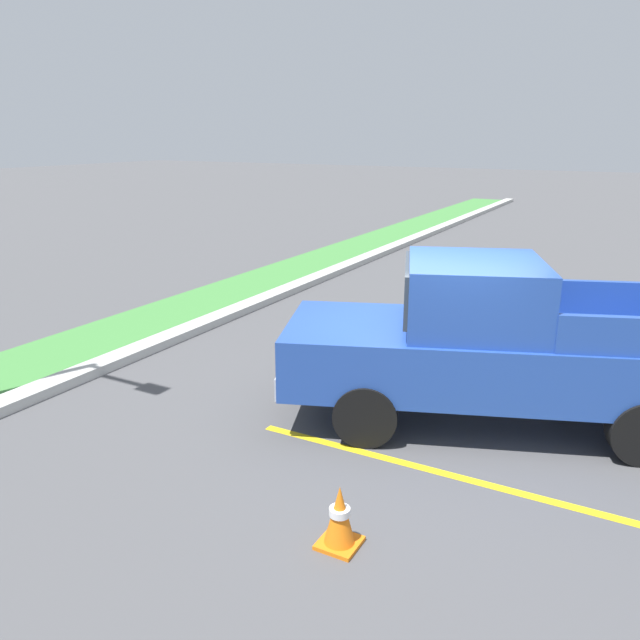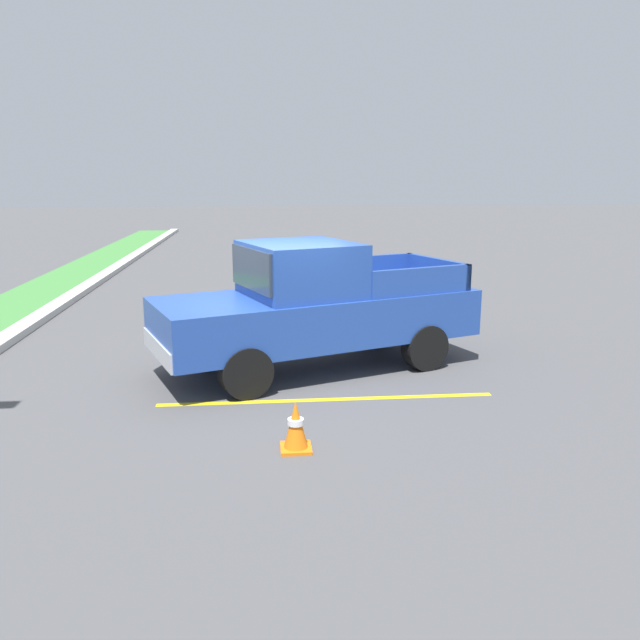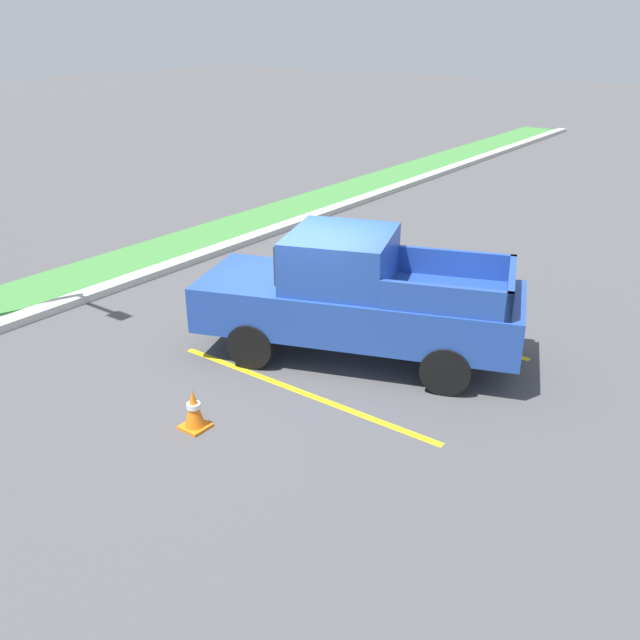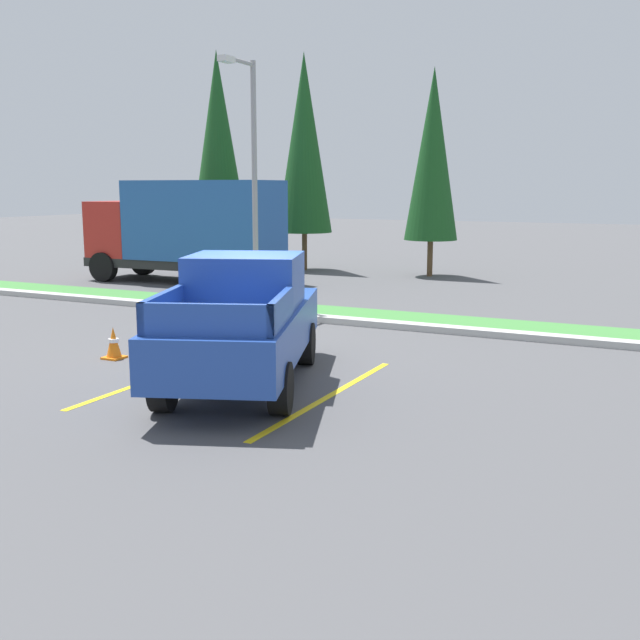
{
  "view_description": "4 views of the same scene",
  "coord_description": "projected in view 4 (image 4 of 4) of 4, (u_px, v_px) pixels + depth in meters",
  "views": [
    {
      "loc": [
        -7.09,
        -2.38,
        3.56
      ],
      "look_at": [
        -0.28,
        1.35,
        1.22
      ],
      "focal_mm": 34.71,
      "sensor_mm": 36.0,
      "label": 1
    },
    {
      "loc": [
        -9.66,
        0.14,
        3.11
      ],
      "look_at": [
        -0.22,
        -0.78,
        0.95
      ],
      "focal_mm": 35.4,
      "sensor_mm": 36.0,
      "label": 2
    },
    {
      "loc": [
        -8.2,
        -6.38,
        5.12
      ],
      "look_at": [
        -0.46,
        -0.62,
        0.88
      ],
      "focal_mm": 38.09,
      "sensor_mm": 36.0,
      "label": 3
    },
    {
      "loc": [
        6.72,
        -10.88,
        3.17
      ],
      "look_at": [
        0.66,
        1.41,
        0.75
      ],
      "focal_mm": 42.17,
      "sensor_mm": 36.0,
      "label": 4
    }
  ],
  "objects": [
    {
      "name": "pickup_truck_main",
      "position": [
        243.0,
        321.0,
        12.11
      ],
      "size": [
        3.62,
        5.55,
        2.1
      ],
      "color": "black",
      "rests_on": "ground"
    },
    {
      "name": "cargo_truck_distant",
      "position": [
        188.0,
        227.0,
        25.25
      ],
      "size": [
        6.89,
        2.71,
        3.4
      ],
      "color": "black",
      "rests_on": "ground"
    },
    {
      "name": "curb_strip",
      "position": [
        362.0,
        322.0,
        17.49
      ],
      "size": [
        56.0,
        0.4,
        0.15
      ],
      "primitive_type": "cube",
      "color": "#B2B2AD",
      "rests_on": "ground"
    },
    {
      "name": "parking_line_near",
      "position": [
        167.0,
        374.0,
        12.91
      ],
      "size": [
        0.12,
        4.8,
        0.01
      ],
      "primitive_type": "cube",
      "color": "yellow",
      "rests_on": "ground"
    },
    {
      "name": "cypress_tree_left_inner",
      "position": [
        304.0,
        144.0,
        28.39
      ],
      "size": [
        2.12,
        2.12,
        8.15
      ],
      "color": "brown",
      "rests_on": "ground"
    },
    {
      "name": "traffic_cone",
      "position": [
        114.0,
        343.0,
        14.06
      ],
      "size": [
        0.36,
        0.36,
        0.6
      ],
      "color": "orange",
      "rests_on": "ground"
    },
    {
      "name": "ground_plane",
      "position": [
        250.0,
        372.0,
        13.09
      ],
      "size": [
        120.0,
        120.0,
        0.0
      ],
      "primitive_type": "plane",
      "color": "#4C4C4F"
    },
    {
      "name": "street_light",
      "position": [
        251.0,
        167.0,
        19.0
      ],
      "size": [
        0.24,
        1.49,
        6.29
      ],
      "color": "gray",
      "rests_on": "ground"
    },
    {
      "name": "cypress_tree_leftmost",
      "position": [
        218.0,
        140.0,
        30.18
      ],
      "size": [
        2.22,
        2.22,
        8.54
      ],
      "color": "brown",
      "rests_on": "ground"
    },
    {
      "name": "grass_median",
      "position": [
        380.0,
        317.0,
        18.47
      ],
      "size": [
        56.0,
        1.8,
        0.06
      ],
      "primitive_type": "cube",
      "color": "#42843D",
      "rests_on": "ground"
    },
    {
      "name": "cypress_tree_center",
      "position": [
        433.0,
        155.0,
        26.46
      ],
      "size": [
        1.9,
        1.9,
        7.32
      ],
      "color": "brown",
      "rests_on": "ground"
    },
    {
      "name": "parking_line_far",
      "position": [
        329.0,
        396.0,
        11.56
      ],
      "size": [
        0.12,
        4.8,
        0.01
      ],
      "primitive_type": "cube",
      "color": "yellow",
      "rests_on": "ground"
    }
  ]
}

